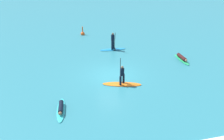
# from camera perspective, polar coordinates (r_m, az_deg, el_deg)

# --- Properties ---
(ground_plane) EXTENTS (120.00, 120.00, 0.00)m
(ground_plane) POSITION_cam_1_polar(r_m,az_deg,el_deg) (23.77, 0.00, -1.08)
(ground_plane) COLOR teal
(ground_plane) RESTS_ON ground
(surfer_on_blue_board) EXTENTS (2.68, 0.84, 1.99)m
(surfer_on_blue_board) POSITION_cam_1_polar(r_m,az_deg,el_deg) (28.86, 0.16, 5.09)
(surfer_on_blue_board) COLOR #1E8CD1
(surfer_on_blue_board) RESTS_ON ground_plane
(surfer_on_green_board) EXTENTS (0.63, 2.61, 0.44)m
(surfer_on_green_board) POSITION_cam_1_polar(r_m,az_deg,el_deg) (27.37, 13.92, 2.28)
(surfer_on_green_board) COLOR #23B266
(surfer_on_green_board) RESTS_ON ground_plane
(surfer_on_orange_board) EXTENTS (3.15, 1.62, 2.13)m
(surfer_on_orange_board) POSITION_cam_1_polar(r_m,az_deg,el_deg) (22.18, 2.02, -2.05)
(surfer_on_orange_board) COLOR orange
(surfer_on_orange_board) RESTS_ON ground_plane
(surfer_on_teal_board) EXTENTS (0.95, 2.95, 0.40)m
(surfer_on_teal_board) POSITION_cam_1_polar(r_m,az_deg,el_deg) (19.47, -10.27, -7.69)
(surfer_on_teal_board) COLOR #33C6CC
(surfer_on_teal_board) RESTS_ON ground_plane
(marker_buoy) EXTENTS (0.48, 0.48, 1.10)m
(marker_buoy) POSITION_cam_1_polar(r_m,az_deg,el_deg) (33.63, -5.94, 7.35)
(marker_buoy) COLOR #E55119
(marker_buoy) RESTS_ON ground_plane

